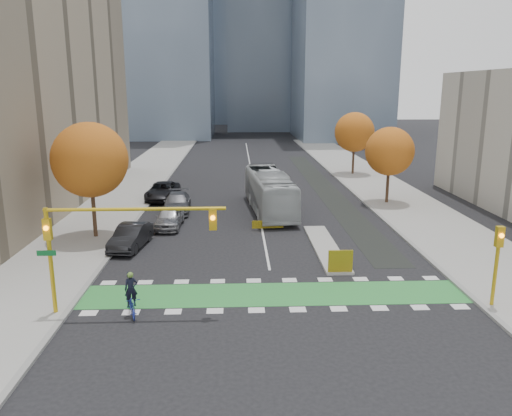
{
  "coord_description": "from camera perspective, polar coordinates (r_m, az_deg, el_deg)",
  "views": [
    {
      "loc": [
        -1.9,
        -22.6,
        10.42
      ],
      "look_at": [
        -0.68,
        8.26,
        3.0
      ],
      "focal_mm": 35.0,
      "sensor_mm": 36.0,
      "label": 1
    }
  ],
  "objects": [
    {
      "name": "traffic_signal_west",
      "position": [
        23.77,
        -16.89,
        -2.67
      ],
      "size": [
        8.53,
        0.56,
        5.2
      ],
      "color": "#BF9914",
      "rests_on": "ground"
    },
    {
      "name": "parked_car_b",
      "position": [
        34.35,
        -14.12,
        -3.18
      ],
      "size": [
        2.34,
        5.02,
        1.59
      ],
      "primitive_type": "imported",
      "rotation": [
        0.0,
        0.0,
        -0.14
      ],
      "color": "black",
      "rests_on": "ground"
    },
    {
      "name": "curb_east",
      "position": [
        45.42,
        12.99,
        -0.01
      ],
      "size": [
        0.3,
        120.0,
        0.16
      ],
      "primitive_type": "cube",
      "color": "gray",
      "rests_on": "ground"
    },
    {
      "name": "tree_east_near",
      "position": [
        47.04,
        15.03,
        6.27
      ],
      "size": [
        4.4,
        4.4,
        7.08
      ],
      "color": "#332114",
      "rests_on": "ground"
    },
    {
      "name": "curb_west",
      "position": [
        44.58,
        -12.67,
        -0.24
      ],
      "size": [
        0.3,
        120.0,
        0.16
      ],
      "primitive_type": "cube",
      "color": "gray",
      "rests_on": "ground"
    },
    {
      "name": "parked_car_a",
      "position": [
        38.77,
        -9.87,
        -1.07
      ],
      "size": [
        2.03,
        4.72,
        1.59
      ],
      "primitive_type": "imported",
      "rotation": [
        0.0,
        0.0,
        -0.03
      ],
      "color": "gray",
      "rests_on": "ground"
    },
    {
      "name": "bike_crossing",
      "position": [
        26.32,
        2.09,
        -9.8
      ],
      "size": [
        20.0,
        3.0,
        0.01
      ],
      "primitive_type": "cube",
      "color": "#2B8337",
      "rests_on": "ground"
    },
    {
      "name": "median_island",
      "position": [
        33.77,
        7.93,
        -4.45
      ],
      "size": [
        1.6,
        10.0,
        0.16
      ],
      "primitive_type": "cube",
      "color": "gray",
      "rests_on": "ground"
    },
    {
      "name": "bike_lane_paint",
      "position": [
        54.44,
        7.73,
        2.36
      ],
      "size": [
        2.5,
        50.0,
        0.01
      ],
      "primitive_type": "cube",
      "color": "black",
      "rests_on": "ground"
    },
    {
      "name": "ground",
      "position": [
        24.96,
        2.35,
        -11.18
      ],
      "size": [
        300.0,
        300.0,
        0.0
      ],
      "primitive_type": "plane",
      "color": "black",
      "rests_on": "ground"
    },
    {
      "name": "hazard_board",
      "position": [
        29.08,
        9.63,
        -6.01
      ],
      "size": [
        1.4,
        0.12,
        1.3
      ],
      "primitive_type": "cube",
      "color": "yellow",
      "rests_on": "median_island"
    },
    {
      "name": "sidewalk_west",
      "position": [
        45.34,
        -17.02,
        -0.28
      ],
      "size": [
        7.0,
        120.0,
        0.15
      ],
      "primitive_type": "cube",
      "color": "gray",
      "rests_on": "ground"
    },
    {
      "name": "bus",
      "position": [
        43.15,
        1.56,
        1.9
      ],
      "size": [
        3.99,
        12.7,
        3.48
      ],
      "primitive_type": "imported",
      "rotation": [
        0.0,
        0.0,
        0.09
      ],
      "color": "#A9AFB1",
      "rests_on": "ground"
    },
    {
      "name": "tree_west",
      "position": [
        36.36,
        -18.45,
        5.23
      ],
      "size": [
        5.2,
        5.2,
        8.22
      ],
      "color": "#332114",
      "rests_on": "ground"
    },
    {
      "name": "cyclist",
      "position": [
        24.49,
        -14.01,
        -10.26
      ],
      "size": [
        1.2,
        1.97,
        2.15
      ],
      "rotation": [
        0.0,
        0.0,
        0.32
      ],
      "color": "navy",
      "rests_on": "ground"
    },
    {
      "name": "sidewalk_east",
      "position": [
        46.46,
        17.15,
        0.03
      ],
      "size": [
        7.0,
        120.0,
        0.15
      ],
      "primitive_type": "cube",
      "color": "gray",
      "rests_on": "ground"
    },
    {
      "name": "tree_east_far",
      "position": [
        62.5,
        11.19,
        8.5
      ],
      "size": [
        4.8,
        4.8,
        7.65
      ],
      "color": "#332114",
      "rests_on": "ground"
    },
    {
      "name": "parked_car_c",
      "position": [
        43.59,
        -9.01,
        0.59
      ],
      "size": [
        2.47,
        5.61,
        1.6
      ],
      "primitive_type": "imported",
      "rotation": [
        0.0,
        0.0,
        0.04
      ],
      "color": "#535459",
      "rests_on": "ground"
    },
    {
      "name": "centre_line",
      "position": [
        63.49,
        -0.52,
        4.07
      ],
      "size": [
        0.15,
        70.0,
        0.01
      ],
      "primitive_type": "cube",
      "color": "silver",
      "rests_on": "ground"
    },
    {
      "name": "traffic_signal_east",
      "position": [
        26.47,
        25.89,
        -4.77
      ],
      "size": [
        0.35,
        0.43,
        4.1
      ],
      "color": "#BF9914",
      "rests_on": "ground"
    },
    {
      "name": "parked_car_d",
      "position": [
        48.69,
        -10.61,
        1.91
      ],
      "size": [
        2.95,
        6.02,
        1.65
      ],
      "primitive_type": "imported",
      "rotation": [
        0.0,
        0.0,
        -0.04
      ],
      "color": "black",
      "rests_on": "ground"
    }
  ]
}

